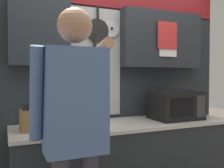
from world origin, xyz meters
TOP-DOWN VIEW (x-y plane):
  - base_cabinet_counter at (0.00, -0.00)m, footprint 2.23×0.67m
  - back_wall_unit at (0.03, 0.30)m, footprint 2.80×0.23m
  - microwave at (0.58, -0.03)m, footprint 0.52×0.38m
  - knife_block at (-0.96, -0.03)m, footprint 0.13×0.16m
  - utensil_crock at (-0.67, -0.03)m, footprint 0.11×0.11m
  - person at (-0.73, -0.71)m, footprint 0.54×0.69m

SIDE VIEW (x-z plane):
  - base_cabinet_counter at x=0.00m, z-range 0.00..0.89m
  - utensil_crock at x=-0.67m, z-range 0.80..1.15m
  - knife_block at x=-0.96m, z-range 0.85..1.12m
  - microwave at x=0.58m, z-range 0.89..1.20m
  - person at x=-0.73m, z-range 0.18..1.97m
  - back_wall_unit at x=0.03m, z-range 0.25..2.72m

